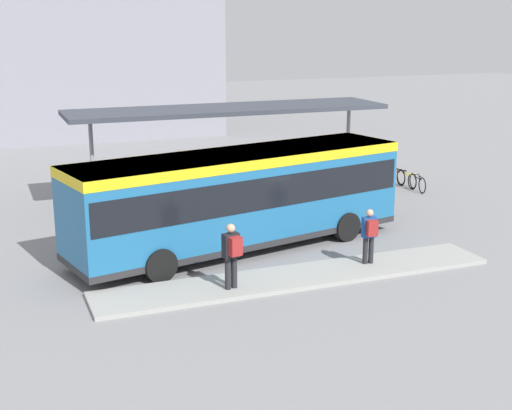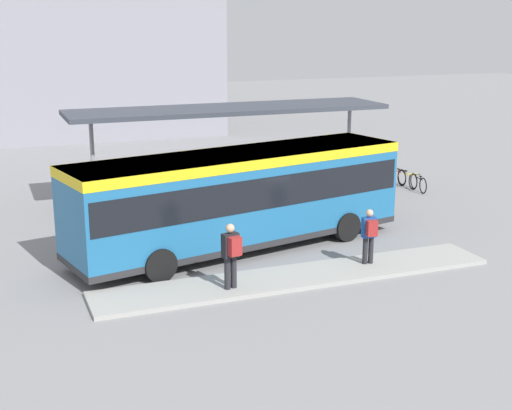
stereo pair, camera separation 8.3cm
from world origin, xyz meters
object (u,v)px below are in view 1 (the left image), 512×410
at_px(pedestrian_companion, 370,233).
at_px(potted_planter_near_shelter, 296,187).
at_px(bicycle_red, 395,176).
at_px(city_bus, 240,194).
at_px(bicycle_black, 418,183).
at_px(pedestrian_waiting, 232,252).
at_px(bicycle_yellow, 407,179).

relative_size(pedestrian_companion, potted_planter_near_shelter, 1.09).
bearing_deg(potted_planter_near_shelter, bicycle_red, 20.11).
height_order(city_bus, bicycle_black, city_bus).
height_order(bicycle_black, potted_planter_near_shelter, potted_planter_near_shelter).
xyz_separation_m(bicycle_black, bicycle_red, (-0.11, 1.57, 0.01)).
bearing_deg(bicycle_red, city_bus, 124.33).
relative_size(city_bus, pedestrian_companion, 6.85).
bearing_deg(pedestrian_companion, bicycle_black, -35.06).
bearing_deg(potted_planter_near_shelter, pedestrian_waiting, -125.01).
distance_m(pedestrian_companion, potted_planter_near_shelter, 7.24).
relative_size(city_bus, potted_planter_near_shelter, 7.45).
xyz_separation_m(city_bus, potted_planter_near_shelter, (3.83, 4.15, -1.03)).
bearing_deg(bicycle_black, pedestrian_companion, 147.53).
xyz_separation_m(city_bus, bicycle_black, (9.82, 4.73, -1.48)).
bearing_deg(potted_planter_near_shelter, bicycle_black, 5.51).
relative_size(pedestrian_waiting, potted_planter_near_shelter, 1.18).
relative_size(pedestrian_companion, bicycle_red, 1.00).
distance_m(city_bus, pedestrian_waiting, 3.83).
bearing_deg(pedestrian_companion, potted_planter_near_shelter, -0.64).
xyz_separation_m(city_bus, pedestrian_waiting, (-1.50, -3.46, -0.67)).
bearing_deg(potted_planter_near_shelter, pedestrian_companion, -97.26).
distance_m(city_bus, pedestrian_companion, 4.27).
height_order(pedestrian_waiting, potted_planter_near_shelter, pedestrian_waiting).
height_order(bicycle_red, potted_planter_near_shelter, potted_planter_near_shelter).
relative_size(city_bus, pedestrian_waiting, 6.30).
xyz_separation_m(pedestrian_companion, bicycle_black, (6.91, 7.76, -0.72)).
relative_size(city_bus, bicycle_red, 6.87).
relative_size(bicycle_yellow, bicycle_red, 1.01).
distance_m(pedestrian_companion, bicycle_black, 10.41).
xyz_separation_m(city_bus, pedestrian_companion, (2.91, -3.03, -0.76)).
bearing_deg(pedestrian_companion, pedestrian_waiting, 102.23).
height_order(city_bus, pedestrian_companion, city_bus).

